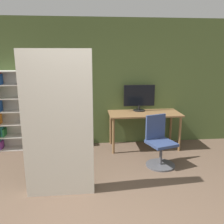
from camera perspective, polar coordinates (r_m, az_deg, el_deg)
wall_back at (r=5.40m, az=-4.40°, el=6.55°), size 8.00×0.06×2.70m
desk at (r=5.29m, az=7.41°, el=-1.11°), size 1.49×0.68×0.76m
monitor at (r=5.38m, az=6.25°, el=3.46°), size 0.67×0.25×0.56m
office_chair at (r=4.58m, az=10.77°, el=-7.62°), size 0.56×0.56×0.90m
bookshelf at (r=5.57m, az=-22.80°, el=0.36°), size 0.80×0.33×1.64m
mattress_near at (r=3.48m, az=-12.09°, el=-2.97°), size 0.95×0.21×2.04m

